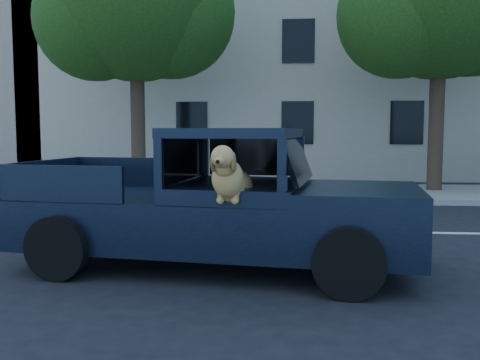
{
  "coord_description": "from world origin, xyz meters",
  "views": [
    {
      "loc": [
        0.59,
        -6.7,
        1.91
      ],
      "look_at": [
        -0.01,
        0.2,
        1.27
      ],
      "focal_mm": 40.0,
      "sensor_mm": 36.0,
      "label": 1
    }
  ],
  "objects": [
    {
      "name": "ground",
      "position": [
        0.0,
        0.0,
        0.0
      ],
      "size": [
        120.0,
        120.0,
        0.0
      ],
      "primitive_type": "plane",
      "color": "black",
      "rests_on": "ground"
    },
    {
      "name": "far_sidewalk",
      "position": [
        0.0,
        9.2,
        0.07
      ],
      "size": [
        60.0,
        4.0,
        0.15
      ],
      "primitive_type": "cube",
      "color": "gray",
      "rests_on": "ground"
    },
    {
      "name": "lane_stripes",
      "position": [
        2.0,
        3.4,
        0.01
      ],
      "size": [
        21.6,
        0.14,
        0.01
      ],
      "primitive_type": null,
      "color": "silver",
      "rests_on": "ground"
    },
    {
      "name": "street_tree_left",
      "position": [
        -3.97,
        9.62,
        5.71
      ],
      "size": [
        6.0,
        5.2,
        8.6
      ],
      "color": "#332619",
      "rests_on": "ground"
    },
    {
      "name": "building_main",
      "position": [
        3.0,
        16.5,
        4.5
      ],
      "size": [
        26.0,
        6.0,
        9.0
      ],
      "primitive_type": "cube",
      "color": "#C0B69E",
      "rests_on": "ground"
    },
    {
      "name": "pickup_truck",
      "position": [
        -0.45,
        0.59,
        0.66
      ],
      "size": [
        5.65,
        3.12,
        1.94
      ],
      "rotation": [
        0.0,
        0.0,
        -0.13
      ],
      "color": "black",
      "rests_on": "ground"
    }
  ]
}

